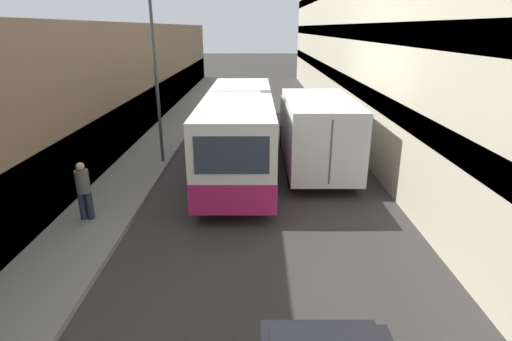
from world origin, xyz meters
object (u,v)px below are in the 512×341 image
Objects in this scene: bus at (239,131)px; pedestrian at (83,189)px; panel_van at (235,102)px; box_truck at (315,129)px; street_lamp at (153,42)px.

bus is 5.78× the size of pedestrian.
pedestrian is at bearing -104.30° from panel_van.
panel_van is at bearing 112.25° from box_truck.
box_truck is 9.47m from panel_van.
box_truck reaches higher than pedestrian.
bus reaches higher than panel_van.
box_truck is 1.11× the size of street_lamp.
street_lamp is (-2.52, -8.55, 3.70)m from panel_van.
bus is 3.00m from box_truck.
pedestrian is at bearing -100.73° from street_lamp.
street_lamp reaches higher than box_truck.
bus is 1.32× the size of box_truck.
bus reaches higher than box_truck.
street_lamp is (0.99, 5.20, 3.70)m from pedestrian.
street_lamp is at bearing 166.77° from bus.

